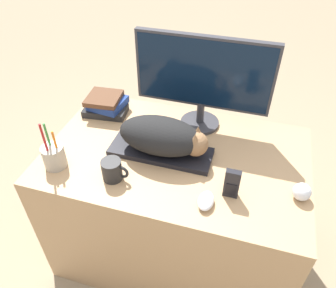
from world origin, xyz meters
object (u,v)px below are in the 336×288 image
(keyboard, at_px, (161,152))
(computer_mouse, at_px, (206,201))
(phone, at_px, (232,184))
(cat, at_px, (164,136))
(baseball, at_px, (302,192))
(monitor, at_px, (203,77))
(coffee_mug, at_px, (113,170))
(book_stack, at_px, (106,105))
(pen_cup, at_px, (54,156))

(keyboard, bearing_deg, computer_mouse, -41.64)
(keyboard, xyz_separation_m, phone, (0.33, -0.15, 0.05))
(cat, height_order, baseball, cat)
(cat, relative_size, monitor, 0.63)
(cat, height_order, coffee_mug, cat)
(baseball, bearing_deg, book_stack, 161.77)
(pen_cup, bearing_deg, keyboard, 26.21)
(phone, bearing_deg, cat, 154.29)
(monitor, relative_size, book_stack, 2.73)
(pen_cup, relative_size, phone, 1.82)
(baseball, height_order, phone, phone)
(computer_mouse, bearing_deg, coffee_mug, 176.36)
(baseball, distance_m, phone, 0.27)
(coffee_mug, distance_m, phone, 0.47)
(coffee_mug, xyz_separation_m, baseball, (0.73, 0.11, -0.01))
(monitor, bearing_deg, coffee_mug, -119.16)
(keyboard, height_order, coffee_mug, coffee_mug)
(monitor, bearing_deg, computer_mouse, -74.85)
(cat, distance_m, baseball, 0.58)
(keyboard, relative_size, baseball, 6.51)
(keyboard, distance_m, cat, 0.09)
(book_stack, bearing_deg, monitor, 4.50)
(keyboard, bearing_deg, baseball, -8.52)
(monitor, distance_m, phone, 0.51)
(coffee_mug, bearing_deg, monitor, 60.84)
(baseball, relative_size, phone, 0.54)
(coffee_mug, bearing_deg, pen_cup, -179.59)
(keyboard, bearing_deg, book_stack, 148.21)
(computer_mouse, height_order, coffee_mug, coffee_mug)
(cat, bearing_deg, monitor, 69.03)
(cat, bearing_deg, computer_mouse, -43.56)
(keyboard, distance_m, computer_mouse, 0.33)
(phone, bearing_deg, baseball, 13.59)
(cat, relative_size, book_stack, 1.72)
(monitor, bearing_deg, baseball, -36.72)
(cat, height_order, computer_mouse, cat)
(keyboard, height_order, book_stack, book_stack)
(cat, height_order, phone, cat)
(baseball, bearing_deg, pen_cup, -173.67)
(pen_cup, relative_size, baseball, 3.35)
(baseball, bearing_deg, cat, 171.24)
(coffee_mug, distance_m, baseball, 0.74)
(coffee_mug, bearing_deg, keyboard, 54.62)
(cat, relative_size, phone, 3.04)
(keyboard, xyz_separation_m, cat, (0.02, 0.00, 0.09))
(coffee_mug, relative_size, phone, 0.88)
(keyboard, xyz_separation_m, baseball, (0.59, -0.09, 0.02))
(computer_mouse, relative_size, baseball, 1.39)
(monitor, xyz_separation_m, book_stack, (-0.48, -0.04, -0.21))
(keyboard, xyz_separation_m, computer_mouse, (0.25, -0.22, 0.01))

